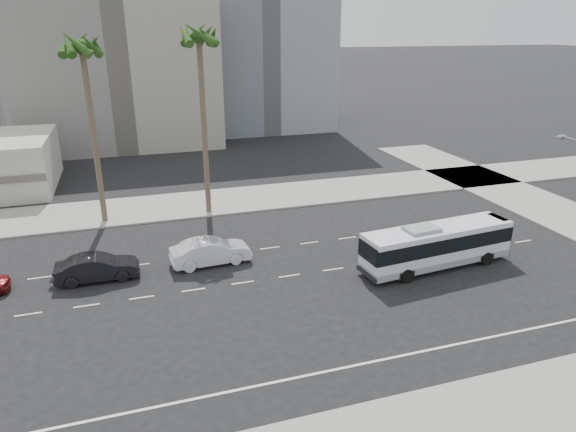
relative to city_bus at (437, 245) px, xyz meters
name	(u,v)px	position (x,y,z in m)	size (l,w,h in m)	color
ground	(333,270)	(-6.52, 1.59, -1.57)	(700.00, 700.00, 0.00)	black
sidewalk_north	(269,197)	(-6.52, 17.09, -1.49)	(120.00, 7.00, 0.15)	gray
midrise_beige_west	(120,73)	(-18.52, 46.59, 7.43)	(24.00, 18.00, 18.00)	gray
midrise_gray_center	(254,39)	(1.48, 53.59, 11.43)	(20.00, 20.00, 26.00)	slate
city_bus	(437,245)	(0.00, 0.00, 0.00)	(10.55, 3.29, 2.98)	silver
car_a	(211,252)	(-13.90, 4.90, -0.71)	(5.22, 1.82, 1.72)	white
car_b	(97,268)	(-20.94, 4.74, -0.75)	(4.96, 1.73, 1.64)	black
palm_near	(199,40)	(-12.46, 14.62, 12.22)	(4.51, 4.51, 15.21)	brown
palm_mid	(82,51)	(-20.77, 15.04, 11.55)	(4.71, 4.71, 14.57)	brown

